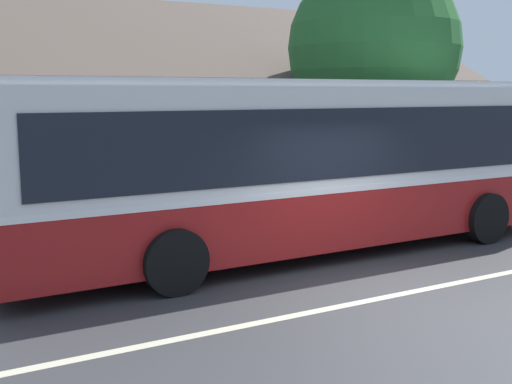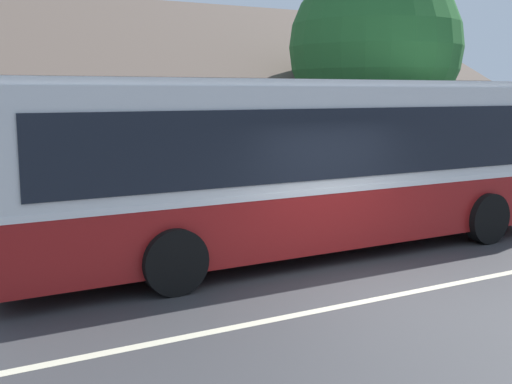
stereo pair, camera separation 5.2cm
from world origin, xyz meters
name	(u,v)px [view 1 (the left image)]	position (x,y,z in m)	size (l,w,h in m)	color
ground_plane	(390,296)	(0.00, 0.00, 0.00)	(300.00, 300.00, 0.00)	#38383A
sidewalk_far	(213,221)	(0.00, 6.00, 0.07)	(60.00, 3.00, 0.15)	gray
lane_divider_stripe	(390,296)	(0.00, 0.00, 0.00)	(60.00, 0.16, 0.01)	beige
community_building	(53,130)	(-1.82, 13.79, 1.79)	(26.53, 10.99, 6.99)	beige
transit_bus	(305,161)	(0.41, 2.90, 1.70)	(11.41, 2.85, 3.16)	maroon
street_tree_primary	(372,54)	(5.22, 6.91, 3.95)	(4.59, 4.59, 6.42)	#4C3828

